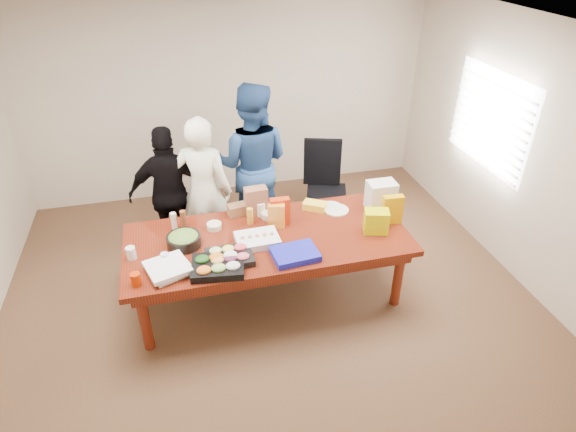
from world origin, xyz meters
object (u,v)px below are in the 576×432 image
object	(u,v)px
person_right	(252,164)
salad_bowl	(184,241)
office_chair	(327,191)
sheet_cake	(257,240)
conference_table	(268,267)
person_center	(204,191)

from	to	relation	value
person_right	salad_bowl	xyz separation A→B (m)	(-0.89, -1.17, -0.17)
office_chair	salad_bowl	size ratio (longest dim) A/B	3.36
person_right	sheet_cake	distance (m)	1.33
person_right	salad_bowl	world-z (taller)	person_right
conference_table	person_center	size ratio (longest dim) A/B	1.61
salad_bowl	person_right	bearing A→B (deg)	52.64
office_chair	salad_bowl	world-z (taller)	office_chair
office_chair	salad_bowl	distance (m)	2.08
office_chair	person_right	bearing A→B (deg)	-171.37
conference_table	sheet_cake	bearing A→B (deg)	-149.18
conference_table	person_center	world-z (taller)	person_center
person_center	conference_table	bearing A→B (deg)	142.79
person_center	person_right	distance (m)	0.72
person_right	sheet_cake	bearing A→B (deg)	100.64
office_chair	sheet_cake	xyz separation A→B (m)	(-1.09, -1.15, 0.23)
sheet_cake	person_center	bearing A→B (deg)	111.70
person_center	person_right	xyz separation A→B (m)	(0.61, 0.36, 0.10)
person_right	sheet_cake	world-z (taller)	person_right
conference_table	person_right	distance (m)	1.37
office_chair	person_right	xyz separation A→B (m)	(-0.90, 0.15, 0.42)
person_center	salad_bowl	world-z (taller)	person_center
salad_bowl	conference_table	bearing A→B (deg)	-4.28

